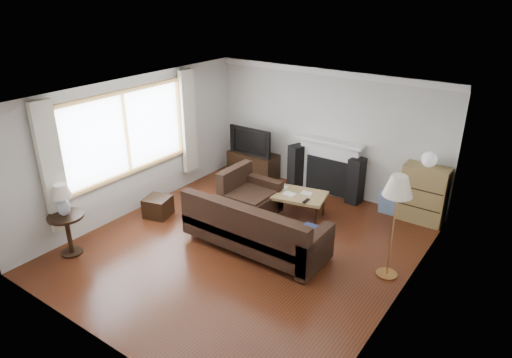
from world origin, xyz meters
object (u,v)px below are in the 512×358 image
Objects in this scene: floor_lamp at (393,228)px; side_table at (69,235)px; coffee_table at (291,204)px; tv_stand at (253,165)px; sectional_sofa at (255,226)px; bookshelf at (424,194)px.

side_table is (-4.35, -2.34, -0.46)m from floor_lamp.
floor_lamp is 4.96m from side_table.
coffee_table is at bearing 159.90° from floor_lamp.
coffee_table is 3.83m from side_table.
tv_stand is 2.02m from coffee_table.
coffee_table is (-0.10, 1.30, -0.17)m from sectional_sofa.
side_table is at bearing -134.45° from bookshelf.
floor_lamp is at bearing 14.35° from sectional_sofa.
bookshelf is 2.36m from coffee_table.
bookshelf is 2.00m from floor_lamp.
side_table reaches higher than tv_stand.
tv_stand is 0.43× the size of sectional_sofa.
coffee_table is (-2.01, -1.19, -0.29)m from bookshelf.
sectional_sofa reaches higher than coffee_table.
floor_lamp is at bearing -26.71° from tv_stand.
floor_lamp is (2.13, -0.78, 0.56)m from coffee_table.
sectional_sofa is at bearing -127.50° from bookshelf.
floor_lamp is (3.80, -1.91, 0.53)m from tv_stand.
tv_stand is 3.02m from sectional_sofa.
sectional_sofa is 2.09× the size of coffee_table.
bookshelf is at bearing 18.59° from coffee_table.
sectional_sofa is at bearing -97.56° from coffee_table.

